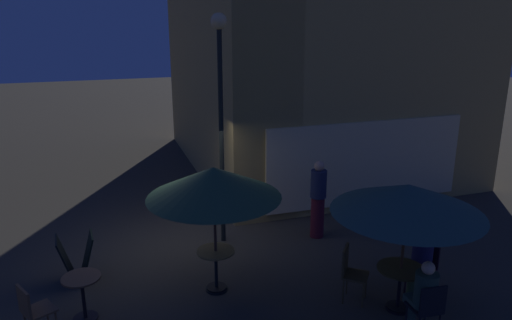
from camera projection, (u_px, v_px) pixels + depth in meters
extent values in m
plane|color=#3A362B|center=(186.00, 252.00, 10.29)|extent=(60.00, 60.00, 0.00)
cube|color=tan|center=(370.00, 34.00, 12.19)|extent=(7.62, 1.68, 8.66)
cube|color=tan|center=(219.00, 31.00, 14.57)|extent=(1.68, 8.88, 8.66)
cube|color=beige|center=(367.00, 163.00, 12.16)|extent=(5.33, 0.08, 2.10)
cylinder|color=black|center=(221.00, 140.00, 10.14)|extent=(0.10, 0.10, 4.58)
sphere|color=#F9D088|center=(219.00, 21.00, 9.46)|extent=(0.33, 0.33, 0.33)
cube|color=black|center=(87.00, 257.00, 9.07)|extent=(0.32, 0.57, 0.91)
cube|color=black|center=(66.00, 261.00, 8.94)|extent=(0.32, 0.57, 0.91)
cylinder|color=black|center=(397.00, 308.00, 8.28)|extent=(0.40, 0.40, 0.03)
cylinder|color=black|center=(399.00, 289.00, 8.18)|extent=(0.06, 0.06, 0.75)
cylinder|color=#453A1B|center=(401.00, 269.00, 8.07)|extent=(0.79, 0.79, 0.03)
cylinder|color=black|center=(217.00, 289.00, 8.87)|extent=(0.40, 0.40, 0.03)
cylinder|color=black|center=(216.00, 271.00, 8.76)|extent=(0.06, 0.06, 0.75)
cylinder|color=olive|center=(216.00, 251.00, 8.65)|extent=(0.68, 0.68, 0.03)
cylinder|color=black|center=(86.00, 318.00, 8.01)|extent=(0.40, 0.40, 0.03)
cylinder|color=black|center=(84.00, 299.00, 7.91)|extent=(0.06, 0.06, 0.74)
cylinder|color=brown|center=(81.00, 278.00, 7.80)|extent=(0.62, 0.62, 0.03)
cylinder|color=black|center=(397.00, 307.00, 8.28)|extent=(0.36, 0.36, 0.06)
cylinder|color=#503320|center=(403.00, 251.00, 7.97)|extent=(0.05, 0.05, 2.19)
cone|color=#2B4A41|center=(408.00, 199.00, 7.71)|extent=(2.44, 2.44, 0.47)
cylinder|color=black|center=(217.00, 288.00, 8.86)|extent=(0.36, 0.36, 0.06)
cylinder|color=#503428|center=(215.00, 232.00, 8.54)|extent=(0.05, 0.05, 2.28)
cone|color=#2D4D2F|center=(214.00, 182.00, 8.28)|extent=(2.33, 2.33, 0.54)
cylinder|color=black|center=(424.00, 289.00, 8.45)|extent=(0.03, 0.03, 0.46)
cylinder|color=black|center=(405.00, 281.00, 8.70)|extent=(0.03, 0.03, 0.46)
cylinder|color=black|center=(433.00, 282.00, 8.69)|extent=(0.03, 0.03, 0.46)
cylinder|color=black|center=(415.00, 275.00, 8.93)|extent=(0.03, 0.03, 0.46)
cube|color=black|center=(421.00, 269.00, 8.62)|extent=(0.58, 0.58, 0.04)
cube|color=black|center=(427.00, 254.00, 8.69)|extent=(0.23, 0.41, 0.41)
cylinder|color=#503F22|center=(366.00, 285.00, 8.56)|extent=(0.03, 0.03, 0.47)
cylinder|color=#503F22|center=(363.00, 295.00, 8.26)|extent=(0.03, 0.03, 0.47)
cylinder|color=#503F22|center=(347.00, 282.00, 8.67)|extent=(0.03, 0.03, 0.47)
cylinder|color=#503F22|center=(343.00, 291.00, 8.37)|extent=(0.03, 0.03, 0.47)
cube|color=#503F22|center=(355.00, 275.00, 8.39)|extent=(0.59, 0.59, 0.03)
cube|color=#503F22|center=(345.00, 260.00, 8.38)|extent=(0.29, 0.35, 0.48)
cylinder|color=black|center=(406.00, 317.00, 7.69)|extent=(0.03, 0.03, 0.46)
cylinder|color=black|center=(426.00, 313.00, 7.77)|extent=(0.03, 0.03, 0.46)
cube|color=black|center=(424.00, 307.00, 7.50)|extent=(0.46, 0.46, 0.04)
cube|color=black|center=(433.00, 301.00, 7.25)|extent=(0.44, 0.06, 0.45)
cylinder|color=brown|center=(47.00, 315.00, 7.70)|extent=(0.03, 0.03, 0.48)
cube|color=brown|center=(39.00, 310.00, 7.39)|extent=(0.57, 0.57, 0.04)
cube|color=brown|center=(24.00, 302.00, 7.20)|extent=(0.23, 0.40, 0.43)
cube|color=#37502D|center=(417.00, 271.00, 8.52)|extent=(0.48, 0.48, 0.14)
cylinder|color=#37502D|center=(411.00, 287.00, 8.49)|extent=(0.14, 0.14, 0.49)
cylinder|color=navy|center=(422.00, 254.00, 8.54)|extent=(0.36, 0.36, 0.57)
sphere|color=brown|center=(424.00, 234.00, 8.43)|extent=(0.22, 0.22, 0.22)
cube|color=#344A3C|center=(419.00, 302.00, 7.62)|extent=(0.37, 0.38, 0.14)
cylinder|color=#344A3C|center=(412.00, 310.00, 7.84)|extent=(0.14, 0.14, 0.49)
cylinder|color=#294134|center=(426.00, 290.00, 7.41)|extent=(0.35, 0.35, 0.57)
sphere|color=beige|center=(428.00, 268.00, 7.30)|extent=(0.20, 0.20, 0.20)
cylinder|color=#561824|center=(317.00, 217.00, 10.86)|extent=(0.30, 0.30, 0.94)
cylinder|color=#212845|center=(319.00, 184.00, 10.64)|extent=(0.35, 0.35, 0.62)
sphere|color=tan|center=(319.00, 166.00, 10.52)|extent=(0.22, 0.22, 0.22)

